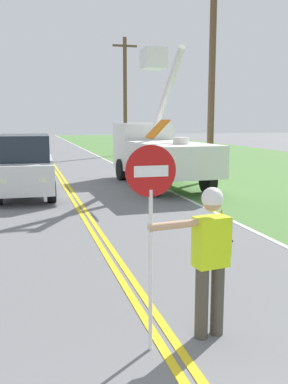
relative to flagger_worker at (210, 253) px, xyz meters
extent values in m
cube|color=#517F3D|center=(11.07, 16.37, -1.04)|extent=(16.00, 110.00, 0.01)
cube|color=yellow|center=(-0.62, 16.37, -1.04)|extent=(0.11, 110.00, 0.01)
cube|color=yellow|center=(-0.44, 16.37, -1.04)|extent=(0.11, 110.00, 0.01)
cube|color=silver|center=(3.07, 16.37, -1.04)|extent=(0.12, 110.00, 0.01)
cylinder|color=#474238|center=(0.12, 0.02, -0.61)|extent=(0.16, 0.16, 0.88)
cylinder|color=#474238|center=(-0.10, -0.01, -0.61)|extent=(0.16, 0.16, 0.88)
cube|color=#C6EA19|center=(0.01, 0.00, 0.13)|extent=(0.43, 0.30, 0.60)
cylinder|color=tan|center=(-0.48, -0.07, 0.38)|extent=(0.61, 0.18, 0.09)
cylinder|color=tan|center=(0.25, 0.04, 0.16)|extent=(0.09, 0.09, 0.48)
sphere|color=tan|center=(0.01, 0.00, 0.60)|extent=(0.22, 0.22, 0.22)
sphere|color=white|center=(0.01, 0.00, 0.65)|extent=(0.25, 0.25, 0.25)
cylinder|color=silver|center=(-0.76, -0.11, -0.12)|extent=(0.04, 0.04, 1.85)
cylinder|color=#B71414|center=(-0.76, -0.11, 1.00)|extent=(0.56, 0.03, 0.56)
cube|color=white|center=(-0.76, -0.13, 1.00)|extent=(0.38, 0.01, 0.12)
cube|color=white|center=(3.15, 10.58, 0.16)|extent=(2.49, 4.69, 1.10)
cube|color=white|center=(3.01, 14.03, 0.41)|extent=(2.29, 2.19, 2.00)
cube|color=#1E2833|center=(2.97, 15.06, 0.71)|extent=(1.98, 0.14, 0.90)
cylinder|color=silver|center=(3.19, 9.66, 0.83)|extent=(0.56, 0.56, 0.24)
cylinder|color=silver|center=(3.13, 11.13, 2.47)|extent=(0.37, 3.11, 3.18)
cube|color=white|center=(3.07, 12.59, 3.97)|extent=(0.94, 0.94, 0.80)
cube|color=orange|center=(2.05, 8.73, 1.26)|extent=(0.63, 0.82, 0.59)
cylinder|color=black|center=(1.99, 13.78, -0.59)|extent=(0.36, 0.93, 0.92)
cylinder|color=black|center=(4.05, 13.87, -0.59)|extent=(0.36, 0.93, 0.92)
cylinder|color=black|center=(2.17, 9.50, -0.59)|extent=(0.36, 0.93, 0.92)
cylinder|color=black|center=(4.22, 9.59, -0.59)|extent=(0.36, 0.93, 0.92)
cube|color=silver|center=(-2.07, 10.72, -0.25)|extent=(2.00, 4.66, 0.92)
cube|color=#1E2833|center=(-2.07, 10.72, 0.63)|extent=(1.72, 2.91, 0.84)
cube|color=#EAEACC|center=(-1.59, 8.42, -0.20)|extent=(0.24, 0.07, 0.16)
cube|color=#EAEACC|center=(-2.70, 8.46, -0.20)|extent=(0.24, 0.07, 0.16)
cylinder|color=black|center=(-1.30, 9.27, -0.71)|extent=(0.30, 0.69, 0.68)
cylinder|color=black|center=(-1.20, 12.12, -0.71)|extent=(0.30, 0.69, 0.68)
cylinder|color=black|center=(-2.84, 12.17, -0.71)|extent=(0.30, 0.69, 0.68)
cylinder|color=brown|center=(5.53, 12.40, 3.26)|extent=(0.28, 0.28, 8.62)
cylinder|color=brown|center=(5.24, 27.14, 3.21)|extent=(0.28, 0.28, 8.51)
cube|color=brown|center=(5.24, 27.14, 6.86)|extent=(1.80, 0.14, 0.14)
cone|color=orange|center=(1.99, 3.83, -0.70)|extent=(0.36, 0.36, 0.70)
cylinder|color=white|center=(1.99, 3.83, -0.66)|extent=(0.25, 0.25, 0.08)
cube|color=black|center=(1.99, 3.83, -1.03)|extent=(0.40, 0.40, 0.03)
camera|label=1|loc=(-2.04, -4.48, 1.54)|focal=40.21mm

